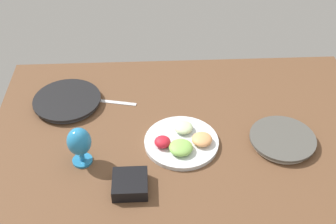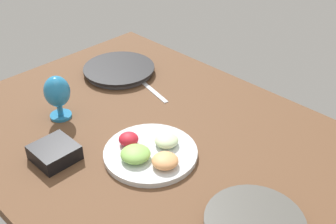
# 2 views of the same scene
# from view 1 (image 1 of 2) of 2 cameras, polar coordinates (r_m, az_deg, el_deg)

# --- Properties ---
(ground_plane) EXTENTS (1.60, 1.04, 0.04)m
(ground_plane) POSITION_cam_1_polar(r_m,az_deg,el_deg) (1.82, 2.27, -2.92)
(ground_plane) COLOR brown
(dinner_plate_left) EXTENTS (0.30, 0.30, 0.03)m
(dinner_plate_left) POSITION_cam_1_polar(r_m,az_deg,el_deg) (1.98, -13.01, 1.39)
(dinner_plate_left) COLOR #4C4C51
(dinner_plate_left) RESTS_ON ground_plane
(dinner_plate_right) EXTENTS (0.26, 0.26, 0.03)m
(dinner_plate_right) POSITION_cam_1_polar(r_m,az_deg,el_deg) (1.80, 14.69, -3.51)
(dinner_plate_right) COLOR silver
(dinner_plate_right) RESTS_ON ground_plane
(fruit_platter) EXTENTS (0.30, 0.30, 0.06)m
(fruit_platter) POSITION_cam_1_polar(r_m,az_deg,el_deg) (1.73, 1.86, -3.84)
(fruit_platter) COLOR silver
(fruit_platter) RESTS_ON ground_plane
(hurricane_glass_blue) EXTENTS (0.09, 0.09, 0.16)m
(hurricane_glass_blue) POSITION_cam_1_polar(r_m,az_deg,el_deg) (1.64, -11.49, -3.97)
(hurricane_glass_blue) COLOR teal
(hurricane_glass_blue) RESTS_ON ground_plane
(square_bowl_black) EXTENTS (0.13, 0.13, 0.05)m
(square_bowl_black) POSITION_cam_1_polar(r_m,az_deg,el_deg) (1.58, -4.98, -9.28)
(square_bowl_black) COLOR black
(square_bowl_black) RESTS_ON ground_plane
(fork_by_left_plate) EXTENTS (0.18, 0.06, 0.01)m
(fork_by_left_plate) POSITION_cam_1_polar(r_m,az_deg,el_deg) (1.95, -6.75, 1.27)
(fork_by_left_plate) COLOR silver
(fork_by_left_plate) RESTS_ON ground_plane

